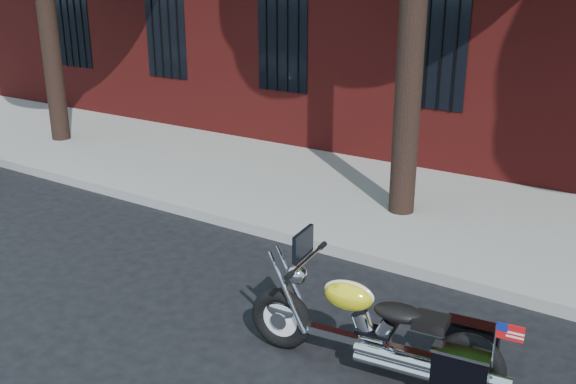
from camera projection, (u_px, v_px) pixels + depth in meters
The scene contains 4 objects.
ground at pixel (251, 291), 7.16m from camera, with size 120.00×120.00×0.00m, color black.
curb at pixel (315, 243), 8.22m from camera, with size 40.00×0.16×0.15m, color gray.
sidewalk at pixel (380, 202), 9.70m from camera, with size 40.00×3.60×0.15m, color gray.
motorcycle at pixel (383, 334), 5.53m from camera, with size 2.47×0.87×1.23m.
Camera 1 is at (3.91, -5.10, 3.38)m, focal length 40.00 mm.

